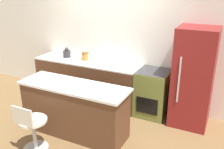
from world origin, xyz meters
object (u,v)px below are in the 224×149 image
refrigerator (193,78)px  stool_chair (32,128)px  mixing_bowl (121,63)px  kettle (67,53)px  oven_range (152,93)px

refrigerator → stool_chair: bearing=-136.5°
stool_chair → mixing_bowl: 2.12m
mixing_bowl → stool_chair: bearing=-106.5°
refrigerator → mixing_bowl: bearing=177.7°
refrigerator → mixing_bowl: refrigerator is taller
stool_chair → kettle: (-0.73, 1.96, 0.60)m
oven_range → mixing_bowl: 0.86m
refrigerator → kettle: size_ratio=8.12×
kettle → mixing_bowl: size_ratio=0.76×
refrigerator → oven_range: bearing=178.9°
kettle → oven_range: bearing=-1.3°
stool_chair → mixing_bowl: bearing=73.5°
kettle → mixing_bowl: 1.31m
oven_range → kettle: kettle is taller
refrigerator → kettle: bearing=178.8°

